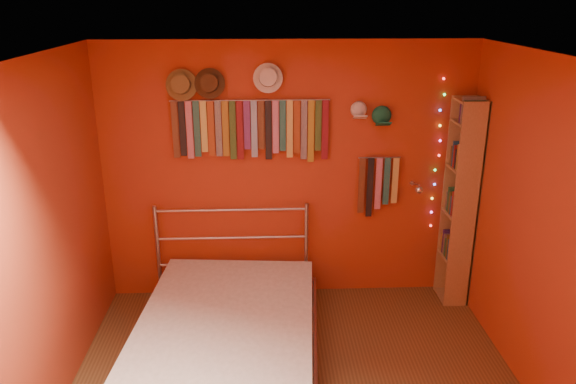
{
  "coord_description": "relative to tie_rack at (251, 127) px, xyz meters",
  "views": [
    {
      "loc": [
        -0.22,
        -3.35,
        2.87
      ],
      "look_at": [
        -0.03,
        0.9,
        1.37
      ],
      "focal_mm": 35.0,
      "sensor_mm": 36.0,
      "label": 1
    }
  ],
  "objects": [
    {
      "name": "back_wall",
      "position": [
        0.34,
        0.06,
        -0.47
      ],
      "size": [
        3.5,
        0.02,
        2.5
      ],
      "primitive_type": "cube",
      "color": "maroon",
      "rests_on": "ground"
    },
    {
      "name": "right_wall",
      "position": [
        2.09,
        -1.69,
        -0.47
      ],
      "size": [
        0.02,
        3.5,
        2.5
      ],
      "primitive_type": "cube",
      "color": "maroon",
      "rests_on": "ground"
    },
    {
      "name": "left_wall",
      "position": [
        -1.41,
        -1.69,
        -0.47
      ],
      "size": [
        0.02,
        3.5,
        2.5
      ],
      "primitive_type": "cube",
      "color": "maroon",
      "rests_on": "ground"
    },
    {
      "name": "ceiling",
      "position": [
        0.34,
        -1.69,
        0.78
      ],
      "size": [
        3.5,
        3.5,
        0.02
      ],
      "primitive_type": "cube",
      "color": "white",
      "rests_on": "back_wall"
    },
    {
      "name": "tie_rack",
      "position": [
        0.0,
        0.0,
        0.0
      ],
      "size": [
        1.45,
        0.03,
        0.59
      ],
      "color": "#B0B0B5",
      "rests_on": "back_wall"
    },
    {
      "name": "small_tie_rack",
      "position": [
        1.2,
        0.0,
        -0.55
      ],
      "size": [
        0.4,
        0.03,
        0.6
      ],
      "color": "#B0B0B5",
      "rests_on": "back_wall"
    },
    {
      "name": "fedora_olive",
      "position": [
        -0.61,
        -0.03,
        0.4
      ],
      "size": [
        0.28,
        0.15,
        0.28
      ],
      "rotation": [
        1.36,
        0.0,
        0.0
      ],
      "color": "brown",
      "rests_on": "back_wall"
    },
    {
      "name": "fedora_brown",
      "position": [
        -0.36,
        -0.03,
        0.41
      ],
      "size": [
        0.27,
        0.15,
        0.27
      ],
      "rotation": [
        1.36,
        0.0,
        0.0
      ],
      "color": "#442C18",
      "rests_on": "back_wall"
    },
    {
      "name": "fedora_white",
      "position": [
        0.16,
        -0.03,
        0.45
      ],
      "size": [
        0.27,
        0.14,
        0.26
      ],
      "rotation": [
        1.36,
        0.0,
        0.0
      ],
      "color": "white",
      "rests_on": "back_wall"
    },
    {
      "name": "cap_white",
      "position": [
        0.99,
        0.01,
        0.15
      ],
      "size": [
        0.17,
        0.21,
        0.17
      ],
      "color": "silver",
      "rests_on": "back_wall"
    },
    {
      "name": "cap_green",
      "position": [
        1.2,
        0.01,
        0.1
      ],
      "size": [
        0.18,
        0.23,
        0.18
      ],
      "color": "#166748",
      "rests_on": "back_wall"
    },
    {
      "name": "fairy_lights",
      "position": [
        1.76,
        0.02,
        -0.29
      ],
      "size": [
        0.05,
        0.02,
        1.47
      ],
      "color": "#FF3333",
      "rests_on": "back_wall"
    },
    {
      "name": "reading_lamp",
      "position": [
        1.54,
        -0.17,
        -0.56
      ],
      "size": [
        0.07,
        0.3,
        0.09
      ],
      "color": "#B0B0B5",
      "rests_on": "back_wall"
    },
    {
      "name": "bookshelf",
      "position": [
        2.0,
        -0.16,
        -0.71
      ],
      "size": [
        0.25,
        0.34,
        2.0
      ],
      "color": "olive",
      "rests_on": "ground"
    },
    {
      "name": "bed",
      "position": [
        -0.21,
        -1.06,
        -1.49
      ],
      "size": [
        1.64,
        2.09,
        0.98
      ],
      "rotation": [
        0.0,
        0.0,
        -0.08
      ],
      "color": "#B0B0B5",
      "rests_on": "ground"
    }
  ]
}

